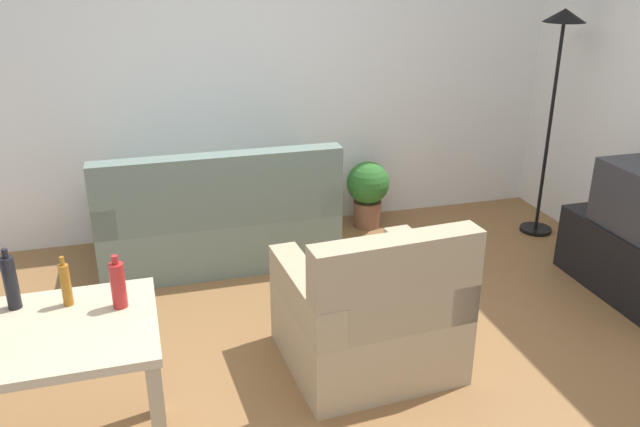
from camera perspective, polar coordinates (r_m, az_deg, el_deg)
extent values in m
cube|color=olive|center=(3.82, 0.58, -13.55)|extent=(5.20, 4.40, 0.02)
cube|color=white|center=(5.32, -6.09, 12.65)|extent=(5.20, 0.10, 2.70)
cube|color=slate|center=(5.07, -8.92, -1.58)|extent=(1.74, 0.84, 0.40)
cube|color=slate|center=(4.59, -8.72, 2.02)|extent=(1.74, 0.16, 0.52)
cube|color=slate|center=(5.09, -0.28, 2.55)|extent=(0.16, 0.84, 0.22)
cube|color=slate|center=(4.95, -18.23, 0.78)|extent=(0.16, 0.84, 0.22)
cube|color=black|center=(4.92, 25.74, -3.93)|extent=(0.44, 1.10, 0.48)
cylinder|color=black|center=(5.81, 18.35, -1.31)|extent=(0.26, 0.26, 0.03)
cylinder|color=black|center=(5.55, 19.41, 6.82)|extent=(0.03, 0.03, 1.68)
cone|color=black|center=(5.40, 20.65, 15.94)|extent=(0.32, 0.32, 0.10)
cube|color=#C6B28E|center=(3.00, -25.68, -9.89)|extent=(1.21, 0.72, 0.04)
cube|color=tan|center=(3.41, -14.43, -11.77)|extent=(0.06, 0.06, 0.72)
cylinder|color=brown|center=(5.61, 4.15, 0.00)|extent=(0.24, 0.24, 0.22)
sphere|color=#2D6B28|center=(5.51, 4.23, 2.70)|extent=(0.36, 0.36, 0.36)
cube|color=tan|center=(3.79, 4.07, -10.09)|extent=(0.96, 0.91, 0.40)
cube|color=tan|center=(3.30, 6.67, -6.27)|extent=(0.91, 0.23, 0.52)
cube|color=tan|center=(3.79, 9.35, -5.00)|extent=(0.22, 0.85, 0.22)
cube|color=tan|center=(3.52, -1.36, -6.94)|extent=(0.22, 0.85, 0.22)
cylinder|color=black|center=(3.13, -25.45, -5.52)|extent=(0.06, 0.06, 0.24)
cylinder|color=black|center=(3.07, -25.88, -3.17)|extent=(0.03, 0.03, 0.04)
cylinder|color=#9E6019|center=(3.08, -21.35, -5.85)|extent=(0.04, 0.04, 0.19)
cylinder|color=#9E6019|center=(3.02, -21.66, -3.89)|extent=(0.02, 0.02, 0.04)
cylinder|color=#AD2323|center=(2.98, -17.25, -6.04)|extent=(0.07, 0.07, 0.21)
cylinder|color=#AD2323|center=(2.93, -17.53, -3.90)|extent=(0.03, 0.03, 0.04)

